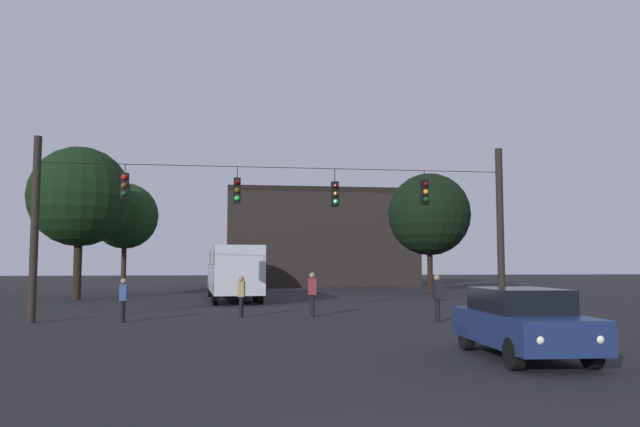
# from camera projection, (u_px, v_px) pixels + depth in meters

# --- Properties ---
(ground_plane) EXTENTS (168.00, 168.00, 0.00)m
(ground_plane) POSITION_uv_depth(u_px,v_px,m) (267.00, 305.00, 30.72)
(ground_plane) COLOR black
(ground_plane) RESTS_ON ground
(overhead_signal_span) EXTENTS (17.68, 0.44, 6.63)m
(overhead_signal_span) POSITION_uv_depth(u_px,v_px,m) (281.00, 219.00, 23.13)
(overhead_signal_span) COLOR black
(overhead_signal_span) RESTS_ON ground
(city_bus) EXTENTS (3.25, 11.15, 3.00)m
(city_bus) POSITION_uv_depth(u_px,v_px,m) (233.00, 267.00, 35.52)
(city_bus) COLOR #B7BCC6
(city_bus) RESTS_ON ground
(car_near_right) EXTENTS (2.01, 4.41, 1.52)m
(car_near_right) POSITION_uv_depth(u_px,v_px,m) (522.00, 322.00, 13.55)
(car_near_right) COLOR navy
(car_near_right) RESTS_ON ground
(car_far_left) EXTENTS (1.99, 4.40, 1.52)m
(car_far_left) POSITION_uv_depth(u_px,v_px,m) (241.00, 280.00, 47.63)
(car_far_left) COLOR #511919
(car_far_left) RESTS_ON ground
(pedestrian_crossing_left) EXTENTS (0.30, 0.40, 1.60)m
(pedestrian_crossing_left) POSITION_uv_depth(u_px,v_px,m) (241.00, 294.00, 23.96)
(pedestrian_crossing_left) COLOR black
(pedestrian_crossing_left) RESTS_ON ground
(pedestrian_crossing_center) EXTENTS (0.26, 0.37, 1.55)m
(pedestrian_crossing_center) POSITION_uv_depth(u_px,v_px,m) (123.00, 298.00, 21.92)
(pedestrian_crossing_center) COLOR black
(pedestrian_crossing_center) RESTS_ON ground
(pedestrian_crossing_right) EXTENTS (0.26, 0.37, 1.67)m
(pedestrian_crossing_right) POSITION_uv_depth(u_px,v_px,m) (437.00, 295.00, 21.96)
(pedestrian_crossing_right) COLOR black
(pedestrian_crossing_right) RESTS_ON ground
(pedestrian_near_bus) EXTENTS (0.30, 0.39, 1.72)m
(pedestrian_near_bus) POSITION_uv_depth(u_px,v_px,m) (312.00, 291.00, 24.33)
(pedestrian_near_bus) COLOR black
(pedestrian_near_bus) RESTS_ON ground
(corner_building) EXTENTS (17.39, 8.79, 8.96)m
(corner_building) POSITION_uv_depth(u_px,v_px,m) (320.00, 239.00, 58.94)
(corner_building) COLOR black
(corner_building) RESTS_ON ground
(tree_left_silhouette) EXTENTS (4.54, 4.54, 7.64)m
(tree_left_silhouette) POSITION_uv_depth(u_px,v_px,m) (125.00, 216.00, 42.64)
(tree_left_silhouette) COLOR #2D2116
(tree_left_silhouette) RESTS_ON ground
(tree_behind_building) EXTENTS (5.90, 5.90, 8.57)m
(tree_behind_building) POSITION_uv_depth(u_px,v_px,m) (429.00, 214.00, 44.35)
(tree_behind_building) COLOR black
(tree_behind_building) RESTS_ON ground
(tree_right_far) EXTENTS (5.83, 5.83, 8.90)m
(tree_right_far) POSITION_uv_depth(u_px,v_px,m) (80.00, 197.00, 36.04)
(tree_right_far) COLOR black
(tree_right_far) RESTS_ON ground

